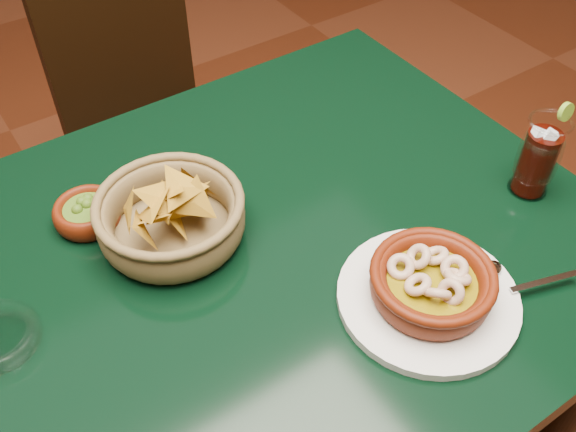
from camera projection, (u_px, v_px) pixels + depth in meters
dining_table at (201, 322)px, 0.93m from camera, size 1.20×0.80×0.75m
dining_chair at (155, 128)px, 1.57m from camera, size 0.41×0.41×0.83m
shrimp_plate at (431, 287)px, 0.82m from camera, size 0.31×0.24×0.07m
chip_basket at (171, 216)px, 0.89m from camera, size 0.24×0.24×0.13m
guacamole_ramekin at (87, 213)px, 0.93m from camera, size 0.12×0.12×0.04m
cola_drink at (538, 157)px, 0.94m from camera, size 0.13×0.13×0.15m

